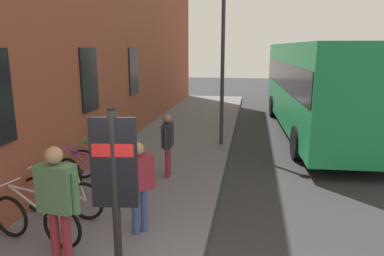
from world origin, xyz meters
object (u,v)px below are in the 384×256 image
object	(u,v)px
transit_info_sign	(115,175)
pedestrian_by_facade	(168,139)
bicycle_under_window	(88,176)
bicycle_far_end	(61,196)
bicycle_nearest_sign	(105,162)
pedestrian_crossing_street	(139,179)
pedestrian_near_bus	(57,196)
city_bus	(317,83)
street_lamp	(223,55)
bicycle_beside_lamp	(36,220)

from	to	relation	value
transit_info_sign	pedestrian_by_facade	world-z (taller)	transit_info_sign
bicycle_under_window	bicycle_far_end	bearing A→B (deg)	179.40
bicycle_nearest_sign	pedestrian_crossing_street	xyz separation A→B (m)	(-2.38, -1.62, 0.58)
bicycle_far_end	pedestrian_near_bus	xyz separation A→B (m)	(-1.51, -0.85, 0.71)
transit_info_sign	pedestrian_crossing_street	xyz separation A→B (m)	(1.53, 0.22, -0.63)
bicycle_under_window	pedestrian_near_bus	xyz separation A→B (m)	(-2.58, -0.84, 0.71)
bicycle_far_end	transit_info_sign	world-z (taller)	transit_info_sign
city_bus	street_lamp	bearing A→B (deg)	127.50
transit_info_sign	street_lamp	xyz separation A→B (m)	(7.49, -0.63, 1.26)
transit_info_sign	city_bus	world-z (taller)	city_bus
bicycle_beside_lamp	city_bus	bearing A→B (deg)	-32.06
transit_info_sign	pedestrian_by_facade	xyz separation A→B (m)	(4.27, 0.38, -0.66)
pedestrian_crossing_street	bicycle_under_window	bearing A→B (deg)	48.80
street_lamp	pedestrian_crossing_street	bearing A→B (deg)	171.86
city_bus	pedestrian_near_bus	xyz separation A→B (m)	(-9.66, 4.92, -0.70)
bicycle_far_end	bicycle_under_window	bearing A→B (deg)	-0.60
pedestrian_by_facade	street_lamp	xyz separation A→B (m)	(3.22, -1.02, 1.92)
bicycle_nearest_sign	street_lamp	bearing A→B (deg)	-34.60
bicycle_far_end	pedestrian_near_bus	distance (m)	1.87
pedestrian_near_bus	pedestrian_by_facade	world-z (taller)	pedestrian_near_bus
bicycle_far_end	pedestrian_crossing_street	bearing A→B (deg)	-102.04
bicycle_beside_lamp	pedestrian_crossing_street	bearing A→B (deg)	-68.88
bicycle_nearest_sign	pedestrian_near_bus	bearing A→B (deg)	-166.57
city_bus	pedestrian_crossing_street	bearing A→B (deg)	153.94
bicycle_beside_lamp	pedestrian_crossing_street	xyz separation A→B (m)	(0.59, -1.54, 0.58)
bicycle_far_end	street_lamp	distance (m)	6.61
bicycle_beside_lamp	bicycle_far_end	world-z (taller)	same
bicycle_under_window	city_bus	bearing A→B (deg)	-39.14
bicycle_far_end	city_bus	distance (m)	10.08
bicycle_nearest_sign	street_lamp	xyz separation A→B (m)	(3.58, -2.47, 2.47)
bicycle_beside_lamp	street_lamp	bearing A→B (deg)	-20.04
bicycle_under_window	bicycle_nearest_sign	distance (m)	0.97
bicycle_beside_lamp	bicycle_far_end	distance (m)	0.94
transit_info_sign	city_bus	distance (m)	10.77
bicycle_under_window	bicycle_nearest_sign	xyz separation A→B (m)	(0.97, 0.01, 0.00)
street_lamp	transit_info_sign	bearing A→B (deg)	175.17
bicycle_under_window	transit_info_sign	bearing A→B (deg)	-148.12
city_bus	pedestrian_by_facade	size ratio (longest dim) A/B	6.90
bicycle_under_window	street_lamp	size ratio (longest dim) A/B	0.35
bicycle_nearest_sign	transit_info_sign	distance (m)	4.48
bicycle_far_end	bicycle_nearest_sign	xyz separation A→B (m)	(2.03, -0.00, 0.00)
city_bus	street_lamp	xyz separation A→B (m)	(-2.53, 3.30, 1.06)
pedestrian_by_facade	pedestrian_crossing_street	bearing A→B (deg)	-176.59
street_lamp	bicycle_nearest_sign	bearing A→B (deg)	145.40
transit_info_sign	bicycle_far_end	bearing A→B (deg)	44.44
city_bus	street_lamp	world-z (taller)	street_lamp
bicycle_beside_lamp	bicycle_nearest_sign	world-z (taller)	same
bicycle_beside_lamp	bicycle_under_window	size ratio (longest dim) A/B	1.04
pedestrian_near_bus	street_lamp	xyz separation A→B (m)	(7.12, -1.62, 1.76)
street_lamp	bicycle_under_window	bearing A→B (deg)	151.57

